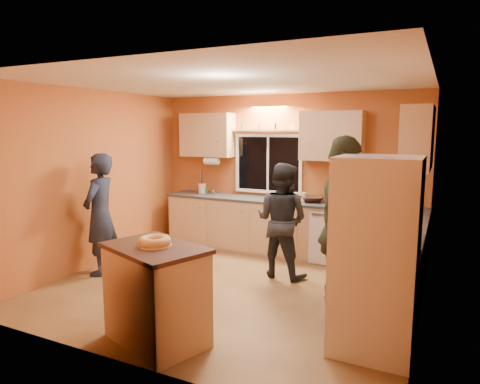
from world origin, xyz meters
The scene contains 14 objects.
ground centered at (0.00, 0.00, 0.00)m, with size 4.50×4.50×0.00m, color brown.
room_shell centered at (0.12, 0.41, 1.62)m, with size 4.54×4.04×2.61m.
back_counter centered at (0.01, 1.70, 0.45)m, with size 4.23×0.62×0.90m.
right_counter centered at (1.95, 0.50, 0.45)m, with size 0.62×1.84×0.90m.
refrigerator centered at (1.89, -0.80, 0.90)m, with size 0.72×0.70×1.80m, color silver.
island centered at (0.00, -1.56, 0.48)m, with size 1.15×0.97×0.95m.
bundt_pastry centered at (0.00, -1.56, 0.99)m, with size 0.31×0.31×0.09m, color tan.
person_left centered at (-1.90, -0.29, 0.85)m, with size 0.62×0.41×1.70m, color black.
person_center centered at (0.42, 0.72, 0.79)m, with size 0.77×0.60×1.58m, color black.
person_right centered at (1.50, -0.46, 0.99)m, with size 1.16×0.48×1.98m, color #2B311F.
mixing_bowl centered at (0.55, 1.74, 0.94)m, with size 0.35×0.35×0.09m, color black.
utensil_crock centered at (-1.48, 1.77, 0.99)m, with size 0.14×0.14×0.17m, color beige.
potted_plant centered at (1.98, 0.05, 1.05)m, with size 0.27×0.23×0.30m, color gray.
red_box centered at (1.89, 0.54, 0.94)m, with size 0.16×0.12×0.07m, color maroon.
Camera 1 is at (2.42, -4.70, 2.04)m, focal length 32.00 mm.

